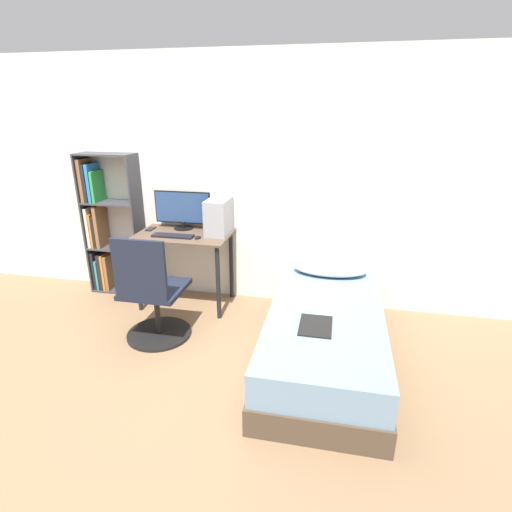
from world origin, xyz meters
The scene contains 13 objects.
ground_plane centered at (0.00, 0.00, 0.00)m, with size 14.00×14.00×0.00m, color #846647.
wall_back centered at (0.00, 1.39, 1.25)m, with size 8.00×0.05×2.50m.
desk centered at (-0.27, 1.08, 0.64)m, with size 0.95×0.59×0.78m.
bookshelf centered at (-1.26, 1.24, 0.72)m, with size 0.61×0.27×1.54m.
office_chair centered at (-0.30, 0.34, 0.38)m, with size 0.58×0.58×1.00m.
bed centered at (1.21, 0.37, 0.22)m, with size 0.92×2.00×0.46m.
pillow centered at (1.21, 1.11, 0.51)m, with size 0.70×0.36×0.11m.
magazine centered at (1.14, 0.07, 0.46)m, with size 0.24×0.32×0.01m.
monitor centered at (-0.34, 1.25, 0.99)m, with size 0.60×0.20×0.39m.
keyboard centered at (-0.34, 0.96, 0.79)m, with size 0.42×0.11×0.02m.
pc_tower centered at (0.08, 1.17, 0.96)m, with size 0.21×0.36×0.35m.
mouse centered at (-0.08, 0.96, 0.79)m, with size 0.06×0.09×0.02m.
phone centered at (-0.67, 1.15, 0.78)m, with size 0.07×0.14×0.01m.
Camera 1 is at (1.23, -2.55, 1.98)m, focal length 28.00 mm.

